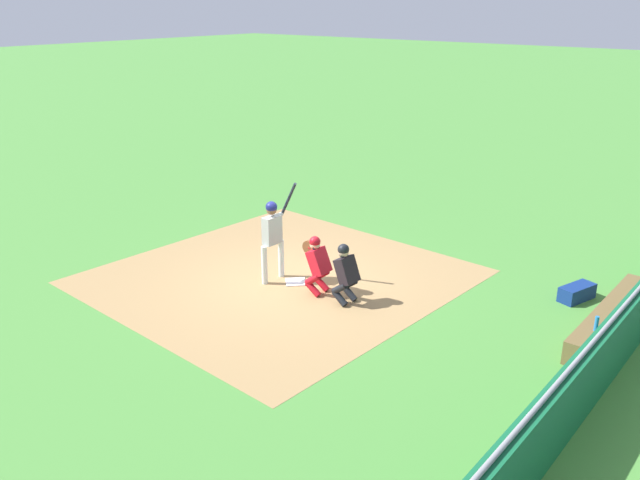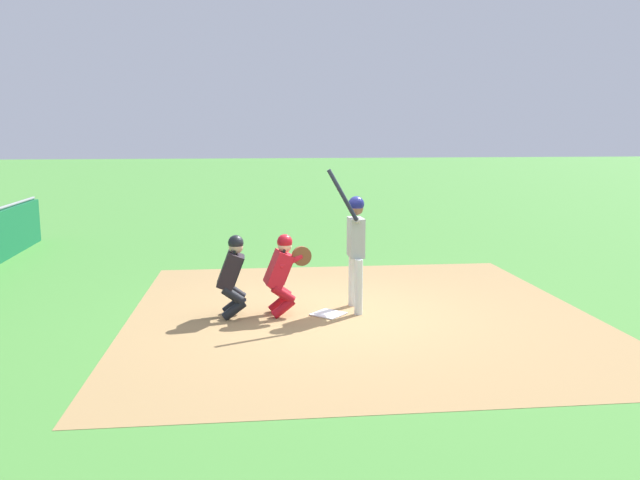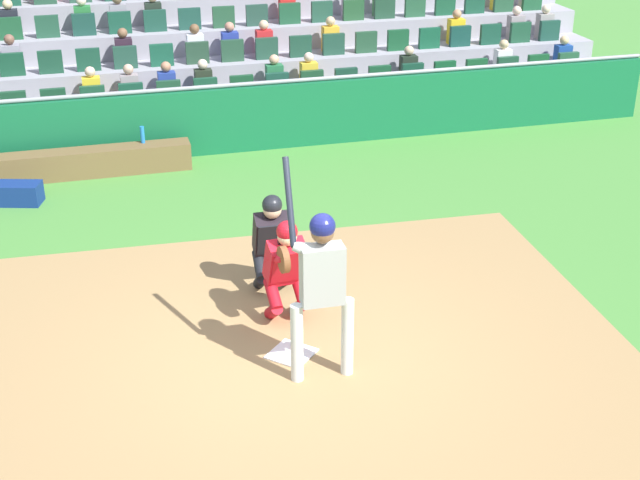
# 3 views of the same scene
# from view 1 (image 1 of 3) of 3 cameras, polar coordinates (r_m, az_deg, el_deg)

# --- Properties ---
(ground_plane) EXTENTS (160.00, 160.00, 0.00)m
(ground_plane) POSITION_cam_1_polar(r_m,az_deg,el_deg) (14.68, -2.13, -3.69)
(ground_plane) COLOR #488938
(infield_dirt_patch) EXTENTS (7.69, 7.51, 0.01)m
(infield_dirt_patch) POSITION_cam_1_polar(r_m,az_deg,el_deg) (14.98, -3.57, -3.18)
(infield_dirt_patch) COLOR #A07E4F
(infield_dirt_patch) RESTS_ON ground_plane
(home_plate_marker) EXTENTS (0.62, 0.62, 0.02)m
(home_plate_marker) POSITION_cam_1_polar(r_m,az_deg,el_deg) (14.67, -2.13, -3.63)
(home_plate_marker) COLOR white
(home_plate_marker) RESTS_ON infield_dirt_patch
(batter_at_plate) EXTENTS (0.66, 0.64, 2.29)m
(batter_at_plate) POSITION_cam_1_polar(r_m,az_deg,el_deg) (14.41, -4.12, 0.74)
(batter_at_plate) COLOR silver
(batter_at_plate) RESTS_ON ground_plane
(catcher_crouching) EXTENTS (0.49, 0.74, 1.29)m
(catcher_crouching) POSITION_cam_1_polar(r_m,az_deg,el_deg) (13.89, -0.27, -1.87)
(catcher_crouching) COLOR #B4111D
(catcher_crouching) RESTS_ON ground_plane
(home_plate_umpire) EXTENTS (0.47, 0.47, 1.30)m
(home_plate_umpire) POSITION_cam_1_polar(r_m,az_deg,el_deg) (13.45, 2.20, -2.71)
(home_plate_umpire) COLOR black
(home_plate_umpire) RESTS_ON ground_plane
(dugout_wall) EXTENTS (16.77, 0.24, 1.20)m
(dugout_wall) POSITION_cam_1_polar(r_m,az_deg,el_deg) (11.63, 23.46, -9.12)
(dugout_wall) COLOR #136138
(dugout_wall) RESTS_ON ground_plane
(dugout_bench) EXTENTS (3.82, 0.40, 0.44)m
(dugout_bench) POSITION_cam_1_polar(r_m,az_deg,el_deg) (13.80, 23.71, -6.13)
(dugout_bench) COLOR brown
(dugout_bench) RESTS_ON ground_plane
(water_bottle_on_bench) EXTENTS (0.07, 0.07, 0.28)m
(water_bottle_on_bench) POSITION_cam_1_polar(r_m,az_deg,el_deg) (12.60, 22.83, -6.70)
(water_bottle_on_bench) COLOR blue
(water_bottle_on_bench) RESTS_ON dugout_bench
(equipment_duffel_bag) EXTENTS (0.90, 0.58, 0.32)m
(equipment_duffel_bag) POSITION_cam_1_polar(r_m,az_deg,el_deg) (14.80, 21.36, -4.27)
(equipment_duffel_bag) COLOR navy
(equipment_duffel_bag) RESTS_ON ground_plane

